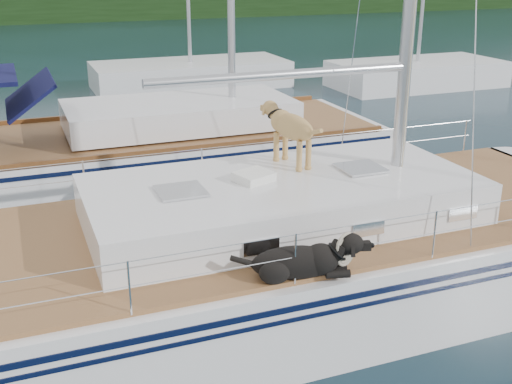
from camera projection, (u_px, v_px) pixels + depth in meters
name	position (u px, v px, depth m)	size (l,w,h in m)	color
ground	(228.00, 309.00, 8.93)	(120.00, 120.00, 0.00)	black
shore_bank	(33.00, 13.00, 49.16)	(92.00, 1.00, 1.20)	#595147
main_sailboat	(234.00, 264.00, 8.73)	(12.00, 3.91, 14.01)	white
neighbor_sailboat	(132.00, 156.00, 13.69)	(11.00, 3.50, 13.30)	white
bg_boat_center	(191.00, 75.00, 24.14)	(7.20, 3.00, 11.65)	white
bg_boat_east	(417.00, 74.00, 24.24)	(6.40, 3.00, 11.65)	white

